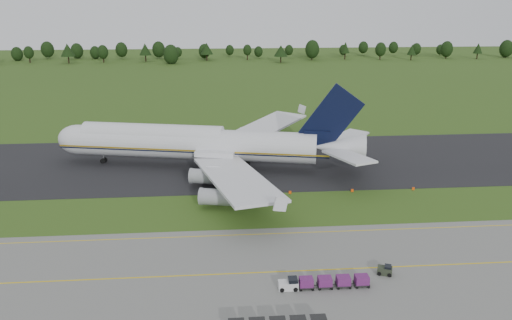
{
  "coord_description": "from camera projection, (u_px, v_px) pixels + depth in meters",
  "views": [
    {
      "loc": [
        -7.32,
        -84.2,
        37.5
      ],
      "look_at": [
        -0.46,
        2.0,
        9.04
      ],
      "focal_mm": 35.0,
      "sensor_mm": 36.0,
      "label": 1
    }
  ],
  "objects": [
    {
      "name": "ground",
      "position": [
        259.0,
        210.0,
        92.01
      ],
      "size": [
        600.0,
        600.0,
        0.0
      ],
      "primitive_type": "plane",
      "color": "#2F4D17",
      "rests_on": "ground"
    },
    {
      "name": "apron_markings",
      "position": [
        277.0,
        291.0,
        66.44
      ],
      "size": [
        300.0,
        30.2,
        0.01
      ],
      "color": "#DAB80C",
      "rests_on": "apron"
    },
    {
      "name": "edge_markers",
      "position": [
        321.0,
        192.0,
        99.82
      ],
      "size": [
        38.41,
        0.3,
        0.6
      ],
      "color": "#FF4B08",
      "rests_on": "ground"
    },
    {
      "name": "baggage_train",
      "position": [
        323.0,
        282.0,
        67.13
      ],
      "size": [
        12.39,
        1.58,
        1.52
      ],
      "color": "silver",
      "rests_on": "apron"
    },
    {
      "name": "utility_cart",
      "position": [
        385.0,
        271.0,
        70.44
      ],
      "size": [
        2.31,
        1.84,
        1.11
      ],
      "color": "#272E20",
      "rests_on": "apron"
    },
    {
      "name": "tree_line",
      "position": [
        209.0,
        51.0,
        298.38
      ],
      "size": [
        526.18,
        22.24,
        11.77
      ],
      "color": "black",
      "rests_on": "ground"
    },
    {
      "name": "aircraft",
      "position": [
        199.0,
        143.0,
        113.11
      ],
      "size": [
        72.1,
        68.41,
        20.16
      ],
      "color": "silver",
      "rests_on": "ground"
    },
    {
      "name": "taxiway",
      "position": [
        249.0,
        162.0,
        118.51
      ],
      "size": [
        300.0,
        40.0,
        0.08
      ],
      "primitive_type": "cube",
      "color": "black",
      "rests_on": "ground"
    }
  ]
}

